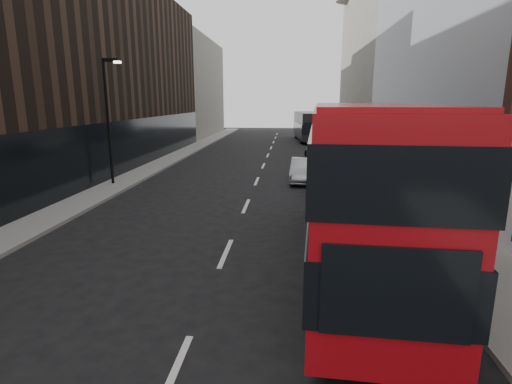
% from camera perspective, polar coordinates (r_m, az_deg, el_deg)
% --- Properties ---
extents(sidewalk_right, '(3.00, 80.00, 0.15)m').
position_cam_1_polar(sidewalk_right, '(30.02, 15.37, 3.26)').
color(sidewalk_right, slate).
rests_on(sidewalk_right, ground).
extents(sidewalk_left, '(2.00, 80.00, 0.15)m').
position_cam_1_polar(sidewalk_left, '(31.18, -13.94, 3.69)').
color(sidewalk_left, slate).
rests_on(sidewalk_left, ground).
extents(building_modern_block, '(5.03, 22.00, 20.00)m').
position_cam_1_polar(building_modern_block, '(27.31, 27.20, 22.19)').
color(building_modern_block, '#AFB6BA').
rests_on(building_modern_block, ground).
extents(building_victorian, '(6.50, 24.00, 21.00)m').
position_cam_1_polar(building_victorian, '(49.26, 16.68, 17.98)').
color(building_victorian, slate).
rests_on(building_victorian, ground).
extents(building_left_mid, '(5.00, 24.00, 14.00)m').
position_cam_1_polar(building_left_mid, '(36.78, -17.34, 15.67)').
color(building_left_mid, black).
rests_on(building_left_mid, ground).
extents(building_left_far, '(5.00, 20.00, 13.00)m').
position_cam_1_polar(building_left_far, '(57.76, -8.90, 14.38)').
color(building_left_far, slate).
rests_on(building_left_far, ground).
extents(street_lamp, '(1.06, 0.22, 7.00)m').
position_cam_1_polar(street_lamp, '(24.40, -20.28, 10.51)').
color(street_lamp, black).
rests_on(street_lamp, sidewalk_left).
extents(red_bus, '(3.52, 11.99, 4.78)m').
position_cam_1_polar(red_bus, '(11.95, 14.51, 1.81)').
color(red_bus, '#9A090F').
rests_on(red_bus, ground).
extents(grey_bus, '(3.39, 10.97, 3.49)m').
position_cam_1_polar(grey_bus, '(50.28, 7.38, 9.39)').
color(grey_bus, black).
rests_on(grey_bus, ground).
extents(car_a, '(2.24, 4.43, 1.45)m').
position_cam_1_polar(car_a, '(19.95, 10.57, 0.69)').
color(car_a, black).
rests_on(car_a, ground).
extents(car_b, '(1.74, 4.36, 1.41)m').
position_cam_1_polar(car_b, '(24.74, 6.76, 3.13)').
color(car_b, '#9B9DA3').
rests_on(car_b, ground).
extents(car_c, '(2.04, 4.91, 1.42)m').
position_cam_1_polar(car_c, '(33.17, 8.77, 5.56)').
color(car_c, black).
rests_on(car_c, ground).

